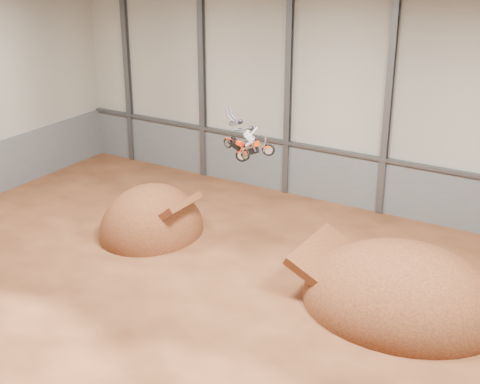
# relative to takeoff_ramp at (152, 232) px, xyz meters

# --- Properties ---
(floor) EXTENTS (40.00, 40.00, 0.00)m
(floor) POSITION_rel_takeoff_ramp_xyz_m (7.11, -5.01, 0.00)
(floor) COLOR #4D2614
(floor) RESTS_ON ground
(back_wall) EXTENTS (40.00, 0.10, 14.00)m
(back_wall) POSITION_rel_takeoff_ramp_xyz_m (7.11, 9.99, 7.00)
(back_wall) COLOR #A19C8E
(back_wall) RESTS_ON ground
(ceiling) EXTENTS (40.00, 40.00, 0.00)m
(ceiling) POSITION_rel_takeoff_ramp_xyz_m (7.11, -5.01, 14.00)
(ceiling) COLOR black
(ceiling) RESTS_ON back_wall
(lower_band_back) EXTENTS (39.80, 0.18, 3.50)m
(lower_band_back) POSITION_rel_takeoff_ramp_xyz_m (7.11, 9.89, 1.75)
(lower_band_back) COLOR slate
(lower_band_back) RESTS_ON ground
(steel_rail) EXTENTS (39.80, 0.35, 0.20)m
(steel_rail) POSITION_rel_takeoff_ramp_xyz_m (7.11, 9.74, 3.55)
(steel_rail) COLOR #47494F
(steel_rail) RESTS_ON lower_band_back
(steel_column_0) EXTENTS (0.40, 0.36, 13.90)m
(steel_column_0) POSITION_rel_takeoff_ramp_xyz_m (-9.55, 9.79, 7.00)
(steel_column_0) COLOR #47494F
(steel_column_0) RESTS_ON ground
(steel_column_1) EXTENTS (0.40, 0.36, 13.90)m
(steel_column_1) POSITION_rel_takeoff_ramp_xyz_m (-2.89, 9.79, 7.00)
(steel_column_1) COLOR #47494F
(steel_column_1) RESTS_ON ground
(steel_column_2) EXTENTS (0.40, 0.36, 13.90)m
(steel_column_2) POSITION_rel_takeoff_ramp_xyz_m (3.78, 9.79, 7.00)
(steel_column_2) COLOR #47494F
(steel_column_2) RESTS_ON ground
(steel_column_3) EXTENTS (0.40, 0.36, 13.90)m
(steel_column_3) POSITION_rel_takeoff_ramp_xyz_m (10.45, 9.79, 7.00)
(steel_column_3) COLOR #47494F
(steel_column_3) RESTS_ON ground
(takeoff_ramp) EXTENTS (5.78, 6.67, 5.78)m
(takeoff_ramp) POSITION_rel_takeoff_ramp_xyz_m (0.00, 0.00, 0.00)
(takeoff_ramp) COLOR #441F11
(takeoff_ramp) RESTS_ON ground
(landing_ramp) EXTENTS (9.73, 8.60, 5.61)m
(landing_ramp) POSITION_rel_takeoff_ramp_xyz_m (15.24, -0.21, 0.00)
(landing_ramp) COLOR #441F11
(landing_ramp) RESTS_ON ground
(fmx_rider_a) EXTENTS (2.70, 1.55, 2.44)m
(fmx_rider_a) POSITION_rel_takeoff_ramp_xyz_m (6.87, 0.37, 6.67)
(fmx_rider_a) COLOR #C22D03
(fmx_rider_b) EXTENTS (3.02, 1.33, 2.70)m
(fmx_rider_b) POSITION_rel_takeoff_ramp_xyz_m (6.21, -0.67, 7.23)
(fmx_rider_b) COLOR red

